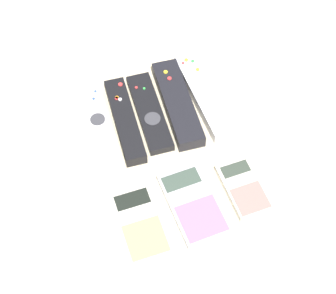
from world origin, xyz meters
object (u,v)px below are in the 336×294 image
(remote_3, at_px, (178,103))
(calculator_2, at_px, (244,188))
(remote_2, at_px, (150,112))
(calculator_0, at_px, (140,224))
(remote_0, at_px, (99,127))
(remote_1, at_px, (125,120))
(remote_4, at_px, (204,95))
(calculator_1, at_px, (194,204))

(remote_3, relative_size, calculator_2, 1.84)
(remote_2, bearing_deg, calculator_0, -109.01)
(calculator_2, bearing_deg, remote_0, 133.29)
(remote_1, relative_size, remote_3, 0.95)
(remote_4, bearing_deg, remote_2, 179.20)
(remote_0, bearing_deg, remote_2, 4.30)
(remote_0, distance_m, remote_3, 0.16)
(remote_4, height_order, calculator_2, remote_4)
(calculator_0, bearing_deg, remote_1, 80.31)
(remote_3, distance_m, remote_4, 0.06)
(remote_0, height_order, calculator_0, remote_0)
(remote_2, distance_m, remote_4, 0.12)
(remote_1, bearing_deg, calculator_0, -96.33)
(remote_4, bearing_deg, calculator_0, -133.87)
(remote_0, distance_m, remote_4, 0.22)
(remote_3, bearing_deg, calculator_1, -98.44)
(remote_2, relative_size, calculator_0, 1.40)
(remote_3, distance_m, calculator_2, 0.22)
(remote_4, relative_size, calculator_0, 1.58)
(remote_4, relative_size, calculator_2, 1.89)
(remote_2, xyz_separation_m, remote_4, (0.12, 0.00, 0.00))
(remote_3, relative_size, calculator_1, 1.39)
(remote_0, distance_m, remote_2, 0.10)
(remote_4, bearing_deg, calculator_1, -117.01)
(remote_2, xyz_separation_m, remote_3, (0.06, -0.00, 0.01))
(remote_0, xyz_separation_m, calculator_0, (0.01, -0.22, -0.01))
(remote_2, xyz_separation_m, calculator_2, (0.11, -0.22, -0.00))
(remote_4, xyz_separation_m, calculator_2, (-0.01, -0.22, -0.00))
(remote_1, xyz_separation_m, remote_3, (0.11, 0.01, 0.00))
(remote_0, xyz_separation_m, remote_3, (0.16, 0.00, 0.00))
(calculator_2, bearing_deg, remote_2, 114.86)
(remote_3, bearing_deg, calculator_0, -119.83)
(remote_1, distance_m, remote_4, 0.17)
(remote_3, height_order, calculator_2, remote_3)
(remote_1, xyz_separation_m, remote_2, (0.05, 0.01, -0.00))
(remote_1, relative_size, remote_4, 0.92)
(remote_0, height_order, remote_2, remote_0)
(remote_1, relative_size, calculator_2, 1.73)
(remote_3, bearing_deg, remote_1, -173.64)
(remote_0, xyz_separation_m, remote_2, (0.10, 0.01, -0.01))
(remote_0, distance_m, remote_1, 0.05)
(remote_0, xyz_separation_m, remote_1, (0.05, -0.00, -0.00))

